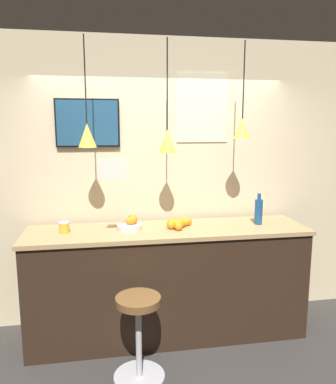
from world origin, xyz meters
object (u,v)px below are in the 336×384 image
at_px(fruit_bowl, 130,224).
at_px(juice_bottle, 259,211).
at_px(bar_stool, 139,325).
at_px(mounted_tv, 88,123).
at_px(spread_jar, 64,227).

xyz_separation_m(fruit_bowl, juice_bottle, (1.26, -0.00, 0.08)).
distance_m(bar_stool, fruit_bowl, 0.92).
relative_size(bar_stool, mounted_tv, 1.15).
height_order(bar_stool, spread_jar, spread_jar).
bearing_deg(mounted_tv, bar_stool, -69.08).
bearing_deg(mounted_tv, fruit_bowl, -45.04).
relative_size(bar_stool, juice_bottle, 2.28).
distance_m(bar_stool, mounted_tv, 1.92).
relative_size(juice_bottle, spread_jar, 3.08).
xyz_separation_m(juice_bottle, mounted_tv, (-1.63, 0.38, 0.85)).
relative_size(spread_jar, mounted_tv, 0.16).
xyz_separation_m(fruit_bowl, mounted_tv, (-0.37, 0.37, 0.93)).
bearing_deg(bar_stool, juice_bottle, 26.64).
distance_m(fruit_bowl, spread_jar, 0.60).
height_order(bar_stool, juice_bottle, juice_bottle).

